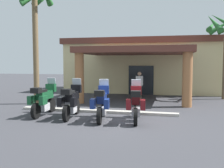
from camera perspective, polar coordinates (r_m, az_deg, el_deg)
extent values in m
plane|color=#38383D|center=(10.67, 0.38, -7.79)|extent=(80.00, 80.00, 0.00)
cube|color=beige|center=(21.69, 7.21, 3.46)|extent=(12.20, 5.45, 3.76)
cube|color=#1E2328|center=(19.03, 6.37, 0.82)|extent=(1.80, 0.12, 2.10)
cube|color=brown|center=(16.43, 5.39, 7.20)|extent=(6.78, 5.40, 0.35)
cylinder|color=#9E663D|center=(14.94, -7.15, 1.27)|extent=(0.51, 0.51, 2.87)
cylinder|color=#9E663D|center=(14.06, 16.16, 0.92)|extent=(0.51, 0.51, 2.87)
cube|color=brown|center=(21.75, 7.27, 9.00)|extent=(12.61, 5.86, 0.44)
cylinder|color=black|center=(12.55, -13.12, -4.51)|extent=(0.17, 0.67, 0.66)
cylinder|color=black|center=(11.17, -16.34, -5.69)|extent=(0.17, 0.67, 0.66)
cube|color=silver|center=(11.83, -14.69, -4.89)|extent=(0.35, 0.58, 0.32)
cube|color=#19512D|center=(11.89, -14.43, -2.36)|extent=(0.36, 1.16, 0.34)
cube|color=black|center=(11.55, -15.19, -1.47)|extent=(0.31, 0.61, 0.10)
cube|color=#19512D|center=(12.43, -13.23, -0.78)|extent=(0.45, 0.26, 0.36)
cube|color=#B2BCC6|center=(12.48, -13.10, 0.53)|extent=(0.41, 0.14, 0.36)
cube|color=#19512D|center=(11.35, -17.22, -3.35)|extent=(0.20, 0.45, 0.36)
cube|color=#19512D|center=(11.12, -14.84, -3.46)|extent=(0.20, 0.45, 0.36)
cube|color=black|center=(11.10, -16.32, -1.37)|extent=(0.38, 0.34, 0.22)
cylinder|color=black|center=(11.88, -7.76, -4.94)|extent=(0.21, 0.67, 0.66)
cylinder|color=black|center=(10.41, -9.99, -6.31)|extent=(0.21, 0.67, 0.66)
cube|color=silver|center=(11.11, -8.84, -5.40)|extent=(0.38, 0.59, 0.32)
cube|color=black|center=(11.18, -8.66, -2.70)|extent=(0.42, 1.18, 0.34)
cube|color=black|center=(10.82, -9.18, -1.77)|extent=(0.34, 0.63, 0.10)
cube|color=black|center=(11.75, -7.83, -1.01)|extent=(0.46, 0.29, 0.36)
cube|color=#B2BCC6|center=(11.80, -7.75, 0.38)|extent=(0.41, 0.16, 0.36)
cube|color=black|center=(10.56, -11.13, -3.81)|extent=(0.23, 0.46, 0.36)
cube|color=black|center=(10.41, -8.40, -3.90)|extent=(0.23, 0.46, 0.36)
cube|color=black|center=(10.33, -9.97, -1.69)|extent=(0.39, 0.36, 0.22)
cylinder|color=black|center=(11.30, -1.79, -5.39)|extent=(0.24, 0.67, 0.66)
cylinder|color=black|center=(9.79, -2.79, -6.94)|extent=(0.24, 0.67, 0.66)
cube|color=silver|center=(10.51, -2.27, -5.92)|extent=(0.40, 0.60, 0.32)
cube|color=navy|center=(10.58, -2.19, -3.06)|extent=(0.48, 1.18, 0.34)
cube|color=black|center=(10.21, -2.42, -2.09)|extent=(0.37, 0.64, 0.10)
cube|color=navy|center=(11.17, -1.82, -1.26)|extent=(0.47, 0.31, 0.36)
cube|color=#B2BCC6|center=(11.23, -1.78, 0.21)|extent=(0.41, 0.18, 0.36)
cube|color=navy|center=(9.90, -4.19, -4.30)|extent=(0.25, 0.46, 0.36)
cube|color=navy|center=(9.83, -1.18, -4.34)|extent=(0.25, 0.46, 0.36)
cube|color=black|center=(9.71, -2.77, -2.02)|extent=(0.41, 0.37, 0.22)
cylinder|color=black|center=(11.14, 5.26, -5.55)|extent=(0.23, 0.67, 0.66)
cylinder|color=black|center=(9.62, 5.19, -7.16)|extent=(0.23, 0.67, 0.66)
cube|color=silver|center=(10.35, 5.23, -6.10)|extent=(0.39, 0.60, 0.32)
cube|color=maroon|center=(10.42, 5.26, -3.19)|extent=(0.45, 1.18, 0.34)
cube|color=black|center=(10.04, 5.25, -2.22)|extent=(0.36, 0.63, 0.10)
cube|color=maroon|center=(11.01, 5.29, -1.36)|extent=(0.47, 0.30, 0.36)
cube|color=#B2BCC6|center=(11.07, 5.31, 0.13)|extent=(0.41, 0.17, 0.36)
cube|color=maroon|center=(9.70, 3.67, -4.48)|extent=(0.24, 0.46, 0.36)
cube|color=maroon|center=(9.69, 6.76, -4.50)|extent=(0.24, 0.46, 0.36)
cube|color=black|center=(9.54, 5.23, -2.15)|extent=(0.40, 0.37, 0.22)
cylinder|color=brown|center=(16.18, 6.24, -2.01)|extent=(0.14, 0.14, 0.87)
cylinder|color=brown|center=(16.07, 5.73, -2.05)|extent=(0.14, 0.14, 0.87)
cylinder|color=white|center=(16.06, 6.01, 0.61)|extent=(0.32, 0.32, 0.62)
cylinder|color=white|center=(16.19, 6.63, 0.75)|extent=(0.09, 0.09, 0.59)
cylinder|color=white|center=(15.93, 5.37, 0.70)|extent=(0.09, 0.09, 0.59)
sphere|color=tan|center=(16.03, 6.02, 2.24)|extent=(0.24, 0.24, 0.24)
cylinder|color=brown|center=(15.15, -16.35, 6.63)|extent=(0.30, 0.30, 5.75)
cone|color=#236028|center=(18.98, 22.86, 11.64)|extent=(1.73, 0.65, 1.21)
cone|color=#236028|center=(18.29, 21.00, 11.77)|extent=(0.88, 1.79, 1.01)
cone|color=#236028|center=(17.68, 21.43, 12.42)|extent=(1.02, 1.61, 1.36)
cone|color=#236028|center=(17.31, 23.29, 12.43)|extent=(1.69, 0.91, 1.27)
cube|color=#ADA89E|center=(12.19, -3.41, -5.95)|extent=(7.45, 0.36, 0.12)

